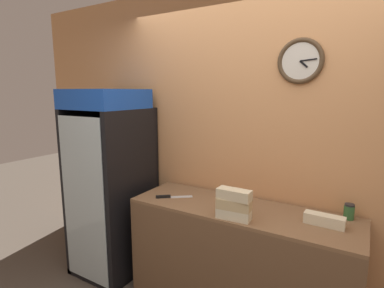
# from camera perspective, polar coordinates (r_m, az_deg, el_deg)

# --- Properties ---
(wall_back) EXTENTS (5.20, 0.09, 2.70)m
(wall_back) POSITION_cam_1_polar(r_m,az_deg,el_deg) (2.59, 12.17, 0.21)
(wall_back) COLOR tan
(wall_back) RESTS_ON ground_plane
(prep_counter) EXTENTS (1.76, 0.57, 0.88)m
(prep_counter) POSITION_cam_1_polar(r_m,az_deg,el_deg) (2.61, 8.80, -21.02)
(prep_counter) COLOR brown
(prep_counter) RESTS_ON ground_plane
(beverage_cooler) EXTENTS (0.63, 0.70, 1.80)m
(beverage_cooler) POSITION_cam_1_polar(r_m,az_deg,el_deg) (3.08, -14.56, -5.49)
(beverage_cooler) COLOR black
(beverage_cooler) RESTS_ON ground_plane
(sandwich_stack_bottom) EXTENTS (0.25, 0.11, 0.07)m
(sandwich_stack_bottom) POSITION_cam_1_polar(r_m,az_deg,el_deg) (2.21, 7.93, -13.08)
(sandwich_stack_bottom) COLOR beige
(sandwich_stack_bottom) RESTS_ON prep_counter
(sandwich_stack_middle) EXTENTS (0.25, 0.12, 0.07)m
(sandwich_stack_middle) POSITION_cam_1_polar(r_m,az_deg,el_deg) (2.18, 7.98, -11.31)
(sandwich_stack_middle) COLOR tan
(sandwich_stack_middle) RESTS_ON sandwich_stack_bottom
(sandwich_stack_top) EXTENTS (0.24, 0.10, 0.07)m
(sandwich_stack_top) POSITION_cam_1_polar(r_m,az_deg,el_deg) (2.16, 8.03, -9.49)
(sandwich_stack_top) COLOR beige
(sandwich_stack_top) RESTS_ON sandwich_stack_middle
(sandwich_flat_left) EXTENTS (0.26, 0.09, 0.07)m
(sandwich_flat_left) POSITION_cam_1_polar(r_m,az_deg,el_deg) (2.28, 23.89, -13.10)
(sandwich_flat_left) COLOR beige
(sandwich_flat_left) RESTS_ON prep_counter
(chefs_knife) EXTENTS (0.27, 0.22, 0.02)m
(chefs_knife) POSITION_cam_1_polar(r_m,az_deg,el_deg) (2.62, -4.40, -9.96)
(chefs_knife) COLOR silver
(chefs_knife) RESTS_ON prep_counter
(condiment_jar) EXTENTS (0.07, 0.07, 0.11)m
(condiment_jar) POSITION_cam_1_polar(r_m,az_deg,el_deg) (2.45, 27.74, -11.33)
(condiment_jar) COLOR #336B38
(condiment_jar) RESTS_ON prep_counter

